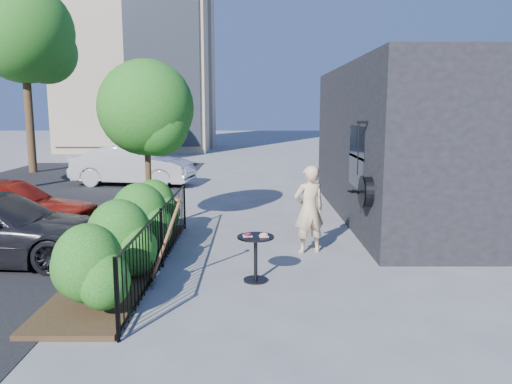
{
  "coord_description": "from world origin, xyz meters",
  "views": [
    {
      "loc": [
        0.19,
        -8.82,
        2.86
      ],
      "look_at": [
        0.22,
        1.18,
        1.2
      ],
      "focal_mm": 35.0,
      "sensor_mm": 36.0,
      "label": 1
    }
  ],
  "objects_px": {
    "car_silver": "(133,166)",
    "street_tree_far": "(25,39)",
    "woman": "(309,209)",
    "patio_tree": "(149,114)",
    "shovel": "(164,248)",
    "cafe_table": "(256,250)",
    "car_red": "(4,207)"
  },
  "relations": [
    {
      "from": "street_tree_far",
      "to": "shovel",
      "type": "distance_m",
      "value": 18.13
    },
    {
      "from": "cafe_table",
      "to": "car_red",
      "type": "xyz_separation_m",
      "value": [
        -5.62,
        2.9,
        0.16
      ]
    },
    {
      "from": "patio_tree",
      "to": "car_red",
      "type": "height_order",
      "value": "patio_tree"
    },
    {
      "from": "shovel",
      "to": "cafe_table",
      "type": "bearing_deg",
      "value": 11.81
    },
    {
      "from": "street_tree_far",
      "to": "car_red",
      "type": "xyz_separation_m",
      "value": [
        4.53,
        -11.82,
        -5.22
      ]
    },
    {
      "from": "shovel",
      "to": "car_silver",
      "type": "height_order",
      "value": "car_silver"
    },
    {
      "from": "woman",
      "to": "car_red",
      "type": "height_order",
      "value": "woman"
    },
    {
      "from": "patio_tree",
      "to": "car_red",
      "type": "xyz_separation_m",
      "value": [
        -3.17,
        -0.62,
        -2.06
      ]
    },
    {
      "from": "car_red",
      "to": "patio_tree",
      "type": "bearing_deg",
      "value": -74.41
    },
    {
      "from": "car_red",
      "to": "street_tree_far",
      "type": "bearing_deg",
      "value": 25.5
    },
    {
      "from": "cafe_table",
      "to": "woman",
      "type": "distance_m",
      "value": 2.05
    },
    {
      "from": "street_tree_far",
      "to": "car_red",
      "type": "height_order",
      "value": "street_tree_far"
    },
    {
      "from": "patio_tree",
      "to": "shovel",
      "type": "xyz_separation_m",
      "value": [
        0.98,
        -3.82,
        -2.1
      ]
    },
    {
      "from": "patio_tree",
      "to": "shovel",
      "type": "bearing_deg",
      "value": -75.66
    },
    {
      "from": "shovel",
      "to": "car_silver",
      "type": "bearing_deg",
      "value": 105.92
    },
    {
      "from": "patio_tree",
      "to": "car_red",
      "type": "bearing_deg",
      "value": -168.94
    },
    {
      "from": "shovel",
      "to": "car_red",
      "type": "bearing_deg",
      "value": 142.3
    },
    {
      "from": "car_red",
      "to": "woman",
      "type": "bearing_deg",
      "value": -95.51
    },
    {
      "from": "patio_tree",
      "to": "street_tree_far",
      "type": "bearing_deg",
      "value": 124.51
    },
    {
      "from": "street_tree_far",
      "to": "woman",
      "type": "bearing_deg",
      "value": -49.21
    },
    {
      "from": "patio_tree",
      "to": "car_silver",
      "type": "relative_size",
      "value": 0.86
    },
    {
      "from": "street_tree_far",
      "to": "car_silver",
      "type": "bearing_deg",
      "value": -35.41
    },
    {
      "from": "street_tree_far",
      "to": "car_red",
      "type": "distance_m",
      "value": 13.69
    },
    {
      "from": "street_tree_far",
      "to": "woman",
      "type": "distance_m",
      "value": 17.9
    },
    {
      "from": "patio_tree",
      "to": "cafe_table",
      "type": "height_order",
      "value": "patio_tree"
    },
    {
      "from": "patio_tree",
      "to": "cafe_table",
      "type": "xyz_separation_m",
      "value": [
        2.45,
        -3.52,
        -2.23
      ]
    },
    {
      "from": "patio_tree",
      "to": "woman",
      "type": "height_order",
      "value": "patio_tree"
    },
    {
      "from": "woman",
      "to": "shovel",
      "type": "distance_m",
      "value": 3.26
    },
    {
      "from": "shovel",
      "to": "car_red",
      "type": "distance_m",
      "value": 5.24
    },
    {
      "from": "woman",
      "to": "car_silver",
      "type": "height_order",
      "value": "woman"
    },
    {
      "from": "patio_tree",
      "to": "car_silver",
      "type": "distance_m",
      "value": 7.87
    },
    {
      "from": "car_silver",
      "to": "street_tree_far",
      "type": "bearing_deg",
      "value": 63.05
    }
  ]
}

